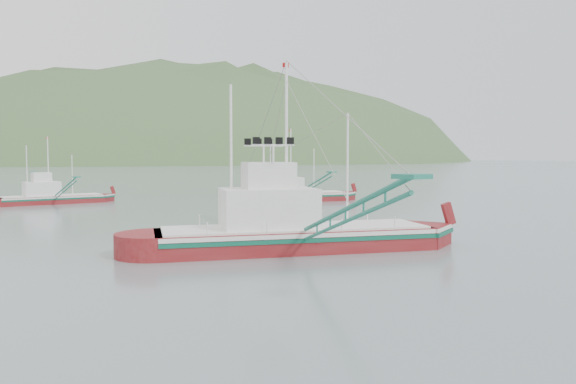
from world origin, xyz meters
TOP-DOWN VIEW (x-y plane):
  - ground at (0.00, 0.00)m, footprint 1200.00×1200.00m
  - main_boat at (-2.39, 2.43)m, footprint 16.78×28.31m
  - bg_boat_far at (-4.69, 45.36)m, footprint 11.64×20.90m
  - bg_boat_right at (20.10, 30.80)m, footprint 13.56×23.04m
  - headland_right at (240.00, 430.00)m, footprint 684.00×432.00m

SIDE VIEW (x-z plane):
  - ground at x=0.00m, z-range 0.00..0.00m
  - headland_right at x=240.00m, z-range -153.00..153.00m
  - bg_boat_far at x=-4.69m, z-range -3.07..5.39m
  - bg_boat_right at x=20.10m, z-range -2.93..6.70m
  - main_boat at x=-2.39m, z-range -3.55..8.47m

